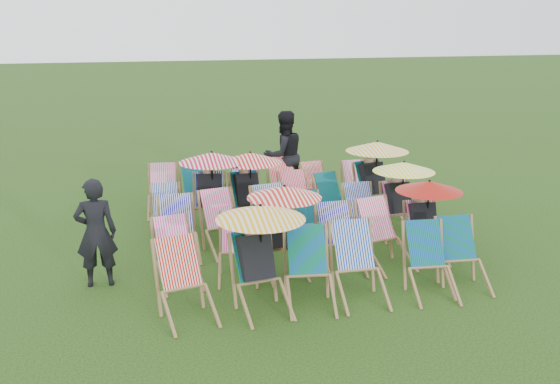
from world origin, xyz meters
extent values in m
plane|color=black|center=(0.00, 0.00, 0.00)|extent=(100.00, 100.00, 0.00)
cube|color=red|center=(-2.13, -1.91, 0.69)|extent=(0.58, 0.48, 0.62)
cube|color=#0A6F2E|center=(-1.12, -1.96, 0.69)|extent=(0.57, 0.45, 0.62)
cube|color=black|center=(-1.12, -2.01, 0.69)|extent=(0.49, 0.50, 0.65)
sphere|color=tan|center=(-1.13, -1.90, 1.03)|extent=(0.23, 0.23, 0.23)
cylinder|color=black|center=(-1.05, -2.04, 0.97)|extent=(0.03, 0.03, 0.76)
cone|color=#FDAE0D|center=(-1.05, -2.04, 1.32)|extent=(1.19, 1.19, 0.18)
cube|color=#0A6A2E|center=(-0.38, -1.94, 0.69)|extent=(0.57, 0.46, 0.62)
cube|color=#0830A6|center=(0.30, -1.94, 0.71)|extent=(0.55, 0.41, 0.64)
cube|color=#0A7148|center=(1.35, -2.06, 0.67)|extent=(0.54, 0.42, 0.60)
cube|color=#09612E|center=(1.92, -1.95, 0.66)|extent=(0.53, 0.41, 0.59)
cube|color=#FD32A9|center=(-2.10, -0.80, 0.65)|extent=(0.53, 0.42, 0.58)
cube|color=#FD329E|center=(-1.12, -0.82, 0.65)|extent=(0.55, 0.45, 0.58)
cube|color=red|center=(-0.49, -0.84, 0.65)|extent=(0.50, 0.38, 0.59)
cube|color=black|center=(-0.49, -0.89, 0.65)|extent=(0.42, 0.44, 0.62)
sphere|color=tan|center=(-0.49, -0.79, 0.98)|extent=(0.22, 0.22, 0.22)
cylinder|color=black|center=(-0.42, -0.93, 0.92)|extent=(0.03, 0.03, 0.72)
cone|color=red|center=(-0.42, -0.93, 1.25)|extent=(1.13, 1.13, 0.17)
cube|color=#0D079C|center=(0.42, -0.87, 0.67)|extent=(0.51, 0.38, 0.60)
cube|color=#F83172|center=(1.09, -0.90, 0.70)|extent=(0.59, 0.49, 0.63)
cube|color=#E62E80|center=(1.92, -0.86, 0.62)|extent=(0.50, 0.39, 0.55)
cube|color=black|center=(1.91, -0.90, 0.62)|extent=(0.43, 0.44, 0.58)
sphere|color=tan|center=(1.92, -0.81, 0.92)|extent=(0.20, 0.20, 0.20)
cylinder|color=black|center=(1.97, -0.95, 0.87)|extent=(0.03, 0.03, 0.68)
cone|color=#A51209|center=(1.97, -0.95, 1.18)|extent=(1.07, 1.07, 0.17)
cube|color=#0D07A3|center=(-1.94, 0.26, 0.66)|extent=(0.50, 0.37, 0.60)
cube|color=#FB3289|center=(-1.23, 0.36, 0.68)|extent=(0.58, 0.47, 0.61)
cube|color=#072F99|center=(-0.35, 0.25, 0.71)|extent=(0.59, 0.47, 0.64)
cube|color=#0A6A33|center=(0.34, 0.30, 0.59)|extent=(0.49, 0.39, 0.53)
cube|color=#071A9E|center=(1.31, 0.36, 0.64)|extent=(0.49, 0.36, 0.57)
cube|color=#FE32A7|center=(2.03, 0.32, 0.64)|extent=(0.49, 0.37, 0.57)
cube|color=black|center=(2.03, 0.27, 0.64)|extent=(0.41, 0.43, 0.60)
sphere|color=tan|center=(2.03, 0.37, 0.95)|extent=(0.21, 0.21, 0.21)
cylinder|color=black|center=(2.09, 0.24, 0.90)|extent=(0.03, 0.03, 0.70)
cone|color=#FFF40D|center=(2.09, 0.24, 1.23)|extent=(1.10, 1.10, 0.17)
cube|color=#072B93|center=(-2.03, 1.41, 0.60)|extent=(0.47, 0.36, 0.54)
cube|color=#071591|center=(-1.21, 1.52, 0.69)|extent=(0.59, 0.48, 0.62)
cube|color=black|center=(-1.22, 1.47, 0.69)|extent=(0.51, 0.52, 0.65)
sphere|color=tan|center=(-1.20, 1.57, 1.03)|extent=(0.23, 0.23, 0.23)
cylinder|color=black|center=(-1.16, 1.41, 0.98)|extent=(0.03, 0.03, 0.76)
cone|color=red|center=(-1.16, 1.41, 1.33)|extent=(1.20, 1.20, 0.19)
cube|color=#096431|center=(-0.52, 1.47, 0.67)|extent=(0.54, 0.42, 0.61)
cube|color=black|center=(-0.52, 1.42, 0.67)|extent=(0.46, 0.48, 0.63)
sphere|color=tan|center=(-0.53, 1.53, 1.01)|extent=(0.22, 0.22, 0.22)
cylinder|color=black|center=(-0.45, 1.39, 0.95)|extent=(0.03, 0.03, 0.74)
cone|color=red|center=(-0.45, 1.39, 1.29)|extent=(1.17, 1.17, 0.18)
cube|color=red|center=(0.43, 1.50, 0.65)|extent=(0.52, 0.40, 0.58)
cube|color=#09642D|center=(1.08, 1.39, 0.61)|extent=(0.52, 0.43, 0.55)
cube|color=#09612E|center=(2.01, 1.52, 0.71)|extent=(0.59, 0.47, 0.64)
cube|color=black|center=(2.02, 1.46, 0.71)|extent=(0.51, 0.53, 0.67)
sphere|color=tan|center=(2.00, 1.57, 1.06)|extent=(0.23, 0.23, 0.23)
cylinder|color=black|center=(2.09, 1.43, 1.00)|extent=(0.03, 0.03, 0.78)
cone|color=#F7B20D|center=(2.09, 1.43, 1.36)|extent=(1.23, 1.23, 0.19)
cube|color=#FF337E|center=(-1.97, 2.67, 0.66)|extent=(0.54, 0.43, 0.60)
cube|color=#096835|center=(-1.33, 2.66, 0.68)|extent=(0.53, 0.40, 0.61)
cube|color=#0825AC|center=(-0.30, 2.65, 0.68)|extent=(0.54, 0.42, 0.61)
cube|color=red|center=(0.46, 2.56, 0.67)|extent=(0.53, 0.40, 0.60)
cube|color=red|center=(1.15, 2.53, 0.59)|extent=(0.47, 0.37, 0.53)
cube|color=#E62E85|center=(2.05, 2.54, 0.57)|extent=(0.43, 0.32, 0.51)
imported|color=black|center=(-3.18, -0.79, 0.80)|extent=(0.60, 0.40, 1.61)
imported|color=black|center=(0.61, 2.92, 0.95)|extent=(1.07, 0.92, 1.90)
camera|label=1|loc=(-2.78, -9.61, 3.75)|focal=40.00mm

